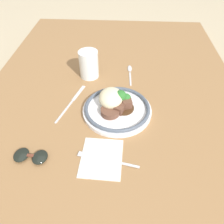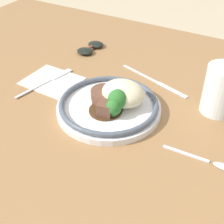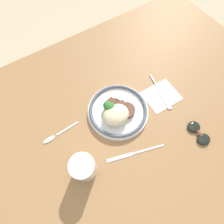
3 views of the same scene
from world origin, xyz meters
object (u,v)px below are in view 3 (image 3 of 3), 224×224
object	(u,v)px
sunglasses	(199,133)
fork	(162,95)
knife	(133,154)
spoon	(54,137)
juice_glass	(84,168)
plate	(117,111)

from	to	relation	value
sunglasses	fork	bearing A→B (deg)	-83.98
knife	spoon	size ratio (longest dim) A/B	1.42
juice_glass	spoon	bearing A→B (deg)	-75.47
plate	knife	xyz separation A→B (m)	(0.04, 0.16, -0.02)
juice_glass	sunglasses	size ratio (longest dim) A/B	1.09
juice_glass	sunglasses	world-z (taller)	juice_glass
plate	fork	xyz separation A→B (m)	(-0.20, 0.03, -0.02)
spoon	sunglasses	bearing A→B (deg)	146.56
juice_glass	sunglasses	bearing A→B (deg)	164.65
juice_glass	knife	size ratio (longest dim) A/B	0.53
knife	spoon	distance (m)	0.30
spoon	sunglasses	size ratio (longest dim) A/B	1.44
fork	knife	bearing A→B (deg)	-49.87
juice_glass	knife	xyz separation A→B (m)	(-0.17, 0.04, -0.05)
juice_glass	spoon	xyz separation A→B (m)	(0.04, -0.17, -0.05)
sunglasses	knife	bearing A→B (deg)	-11.55
plate	spoon	size ratio (longest dim) A/B	1.61
plate	knife	size ratio (longest dim) A/B	1.13
plate	spoon	bearing A→B (deg)	-10.94
knife	sunglasses	size ratio (longest dim) A/B	2.04
spoon	knife	bearing A→B (deg)	133.29
spoon	plate	bearing A→B (deg)	167.20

